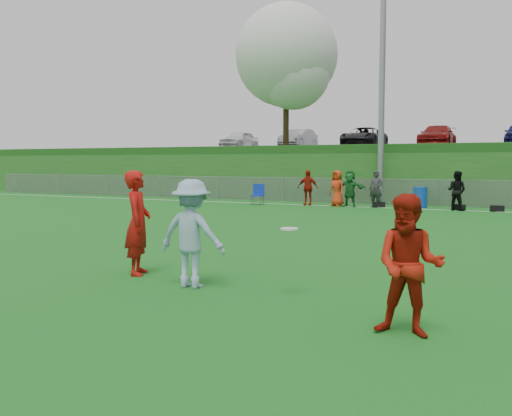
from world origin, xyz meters
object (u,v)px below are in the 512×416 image
Objects in this scene: player_blue at (192,234)px; frisbee at (289,229)px; player_red_left at (138,223)px; player_red_center at (409,266)px; recycling_bin at (420,197)px.

player_blue reaches higher than frisbee.
player_red_center is (5.25, -1.59, -0.11)m from player_red_left.
player_blue reaches higher than recycling_bin.
player_red_center is 20.00m from recycling_bin.
player_red_center is 2.37m from frisbee.
player_blue is (1.48, -0.48, -0.06)m from player_red_left.
player_red_center is at bearing -134.02° from player_red_left.
player_blue reaches higher than player_red_center.
player_red_left is at bearing -20.62° from player_blue.
frisbee is 18.58m from recycling_bin.
player_blue is (-3.77, 1.12, 0.05)m from player_red_center.
recycling_bin is at bearing -93.87° from player_blue.
player_red_left reaches higher than frisbee.
player_red_left is at bearing 161.90° from player_red_center.
player_red_left reaches higher than player_red_center.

